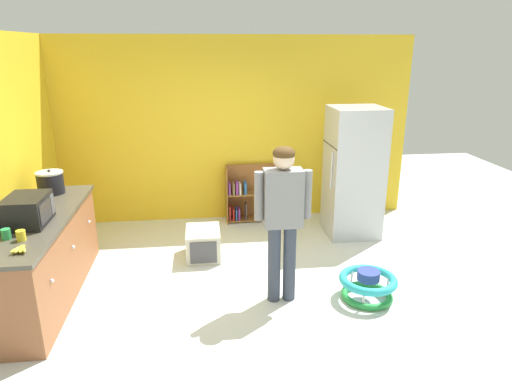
% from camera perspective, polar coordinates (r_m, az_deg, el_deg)
% --- Properties ---
extents(ground_plane, '(12.00, 12.00, 0.00)m').
position_cam_1_polar(ground_plane, '(5.03, -0.04, -12.45)').
color(ground_plane, silver).
rests_on(ground_plane, ground).
extents(back_wall, '(5.20, 0.06, 2.70)m').
position_cam_1_polar(back_wall, '(6.76, -2.42, 7.76)').
color(back_wall, yellow).
rests_on(back_wall, ground).
extents(left_side_wall, '(0.06, 2.99, 2.70)m').
position_cam_1_polar(left_side_wall, '(5.66, -28.69, 3.54)').
color(left_side_wall, yellow).
rests_on(left_side_wall, ground).
extents(kitchen_counter, '(0.65, 2.18, 0.90)m').
position_cam_1_polar(kitchen_counter, '(5.22, -25.26, -7.52)').
color(kitchen_counter, brown).
rests_on(kitchen_counter, ground).
extents(refrigerator, '(0.73, 0.68, 1.78)m').
position_cam_1_polar(refrigerator, '(6.35, 12.20, 2.42)').
color(refrigerator, '#B7BABF').
rests_on(refrigerator, ground).
extents(bookshelf, '(0.80, 0.28, 0.85)m').
position_cam_1_polar(bookshelf, '(6.84, -0.89, -0.54)').
color(bookshelf, '#8F5C26').
rests_on(bookshelf, ground).
extents(standing_person, '(0.57, 0.22, 1.64)m').
position_cam_1_polar(standing_person, '(4.48, 3.39, -2.40)').
color(standing_person, '#373E4F').
rests_on(standing_person, ground).
extents(baby_walker, '(0.60, 0.60, 0.32)m').
position_cam_1_polar(baby_walker, '(4.97, 13.89, -11.29)').
color(baby_walker, green).
rests_on(baby_walker, ground).
extents(pet_carrier, '(0.42, 0.55, 0.36)m').
position_cam_1_polar(pet_carrier, '(5.75, -6.66, -6.44)').
color(pet_carrier, beige).
rests_on(pet_carrier, ground).
extents(microwave, '(0.37, 0.48, 0.28)m').
position_cam_1_polar(microwave, '(4.86, -26.85, -2.09)').
color(microwave, black).
rests_on(microwave, kitchen_counter).
extents(crock_pot, '(0.30, 0.30, 0.29)m').
position_cam_1_polar(crock_pot, '(5.77, -24.47, 1.09)').
color(crock_pot, black).
rests_on(crock_pot, kitchen_counter).
extents(banana_bunch, '(0.15, 0.16, 0.04)m').
position_cam_1_polar(banana_bunch, '(4.28, -27.55, -6.38)').
color(banana_bunch, yellow).
rests_on(banana_bunch, kitchen_counter).
extents(red_cup, '(0.08, 0.08, 0.09)m').
position_cam_1_polar(red_cup, '(5.41, -25.23, -0.98)').
color(red_cup, red).
rests_on(red_cup, kitchen_counter).
extents(yellow_cup, '(0.08, 0.08, 0.09)m').
position_cam_1_polar(yellow_cup, '(4.52, -27.49, -4.89)').
color(yellow_cup, yellow).
rests_on(yellow_cup, kitchen_counter).
extents(green_cup, '(0.08, 0.08, 0.09)m').
position_cam_1_polar(green_cup, '(4.62, -28.96, -4.65)').
color(green_cup, green).
rests_on(green_cup, kitchen_counter).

